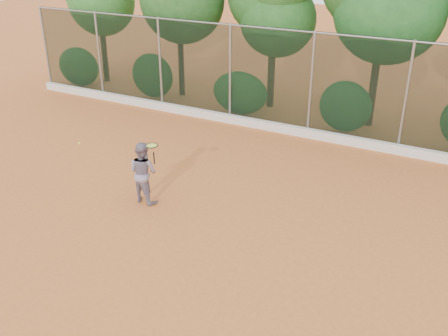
% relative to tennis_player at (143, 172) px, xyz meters
% --- Properties ---
extents(ground, '(80.00, 80.00, 0.00)m').
position_rel_tennis_player_xyz_m(ground, '(2.12, -0.62, -0.81)').
color(ground, '#CA6A2F').
rests_on(ground, ground).
extents(concrete_curb, '(24.00, 0.20, 0.30)m').
position_rel_tennis_player_xyz_m(concrete_curb, '(2.12, 6.20, -0.66)').
color(concrete_curb, silver).
rests_on(concrete_curb, ground).
extents(tennis_player, '(0.85, 0.70, 1.62)m').
position_rel_tennis_player_xyz_m(tennis_player, '(0.00, 0.00, 0.00)').
color(tennis_player, slate).
rests_on(tennis_player, ground).
extents(chainlink_fence, '(24.09, 0.09, 3.50)m').
position_rel_tennis_player_xyz_m(chainlink_fence, '(2.12, 6.38, 1.05)').
color(chainlink_fence, black).
rests_on(chainlink_fence, ground).
extents(tennis_racket, '(0.32, 0.33, 0.53)m').
position_rel_tennis_player_xyz_m(tennis_racket, '(0.44, -0.14, 0.83)').
color(tennis_racket, black).
rests_on(tennis_racket, ground).
extents(tennis_ball_in_flight, '(0.07, 0.07, 0.07)m').
position_rel_tennis_player_xyz_m(tennis_ball_in_flight, '(-1.79, -0.28, 0.54)').
color(tennis_ball_in_flight, '#D0DB31').
rests_on(tennis_ball_in_flight, ground).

